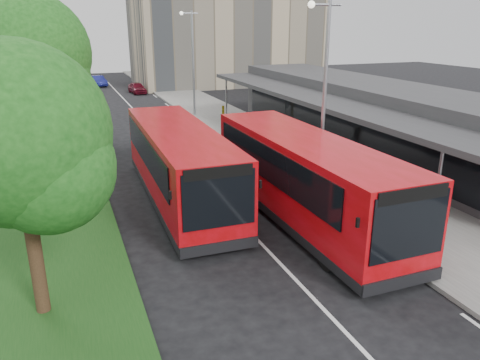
% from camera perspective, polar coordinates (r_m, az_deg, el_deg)
% --- Properties ---
extents(ground, '(120.00, 120.00, 0.00)m').
position_cam_1_polar(ground, '(17.52, 0.88, -5.98)').
color(ground, black).
rests_on(ground, ground).
extents(pavement, '(5.00, 80.00, 0.15)m').
position_cam_1_polar(pavement, '(37.47, -2.02, 7.55)').
color(pavement, slate).
rests_on(pavement, ground).
extents(grass_verge, '(5.00, 80.00, 0.10)m').
position_cam_1_polar(grass_verge, '(35.53, -22.35, 5.50)').
color(grass_verge, '#174115').
rests_on(grass_verge, ground).
extents(lane_centre_line, '(0.12, 70.00, 0.01)m').
position_cam_1_polar(lane_centre_line, '(31.22, -9.47, 4.91)').
color(lane_centre_line, silver).
rests_on(lane_centre_line, ground).
extents(kerb_dashes, '(0.12, 56.00, 0.01)m').
position_cam_1_polar(kerb_dashes, '(35.76, -5.61, 6.82)').
color(kerb_dashes, silver).
rests_on(kerb_dashes, ground).
extents(office_block, '(22.00, 12.00, 18.00)m').
position_cam_1_polar(office_block, '(60.19, -1.77, 20.30)').
color(office_block, tan).
rests_on(office_block, ground).
extents(station_building, '(7.70, 26.00, 4.00)m').
position_cam_1_polar(station_building, '(28.79, 15.29, 7.49)').
color(station_building, '#313133').
rests_on(station_building, ground).
extents(tree_near, '(4.41, 4.41, 7.04)m').
position_cam_1_polar(tree_near, '(12.18, -25.45, 3.72)').
color(tree_near, '#342215').
rests_on(tree_near, ground).
extents(tree_mid, '(5.41, 5.41, 8.70)m').
position_cam_1_polar(tree_mid, '(23.90, -24.16, 13.06)').
color(tree_mid, '#342215').
rests_on(tree_mid, ground).
extents(tree_far, '(5.15, 5.15, 8.27)m').
position_cam_1_polar(tree_far, '(35.88, -23.42, 14.08)').
color(tree_far, '#342215').
rests_on(tree_far, ground).
extents(lamp_post_near, '(1.44, 0.28, 8.00)m').
position_cam_1_polar(lamp_post_near, '(19.73, 10.08, 10.86)').
color(lamp_post_near, '#93959B').
rests_on(lamp_post_near, pavement).
extents(lamp_post_far, '(1.44, 0.28, 8.00)m').
position_cam_1_polar(lamp_post_far, '(38.20, -5.88, 14.71)').
color(lamp_post_far, '#93959B').
rests_on(lamp_post_far, pavement).
extents(bus_main, '(3.12, 11.52, 3.25)m').
position_cam_1_polar(bus_main, '(17.86, 7.91, 0.08)').
color(bus_main, red).
rests_on(bus_main, ground).
extents(bus_second, '(3.10, 11.26, 3.17)m').
position_cam_1_polar(bus_second, '(19.82, -7.37, 1.86)').
color(bus_second, red).
rests_on(bus_second, ground).
extents(litter_bin, '(0.43, 0.43, 0.78)m').
position_cam_1_polar(litter_bin, '(28.01, 3.21, 4.68)').
color(litter_bin, '#372616').
rests_on(litter_bin, pavement).
extents(bollard, '(0.19, 0.19, 1.15)m').
position_cam_1_polar(bollard, '(35.96, -2.07, 8.13)').
color(bollard, '#D8B90B').
rests_on(bollard, pavement).
extents(car_near, '(1.73, 3.59, 1.18)m').
position_cam_1_polar(car_near, '(52.47, -12.43, 10.92)').
color(car_near, '#590C1B').
rests_on(car_near, ground).
extents(car_far, '(1.98, 3.89, 1.22)m').
position_cam_1_polar(car_far, '(59.75, -16.91, 11.48)').
color(car_far, navy).
rests_on(car_far, ground).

